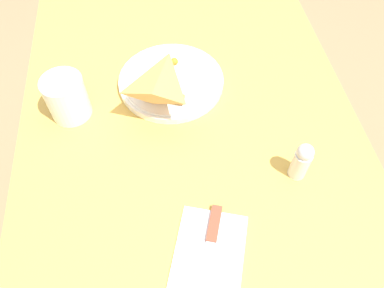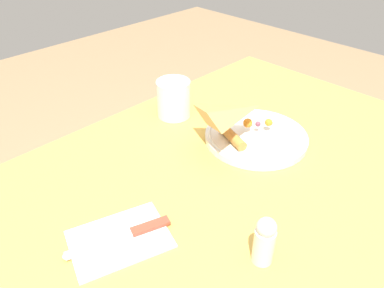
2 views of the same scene
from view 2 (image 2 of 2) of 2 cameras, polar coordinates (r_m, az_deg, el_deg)
dining_table at (r=0.90m, az=4.98°, el=-9.58°), size 1.13×0.75×0.75m
plate_pizza at (r=0.92m, az=9.64°, el=1.36°), size 0.25×0.25×0.05m
milk_glass at (r=1.00m, az=-2.81°, el=6.79°), size 0.09×0.09×0.10m
napkin_folded at (r=0.69m, az=-10.97°, el=-14.03°), size 0.20×0.17×0.00m
butter_knife at (r=0.69m, az=-10.25°, el=-13.54°), size 0.19×0.08×0.01m
salt_shaker at (r=0.63m, az=10.99°, el=-14.22°), size 0.03×0.03×0.09m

